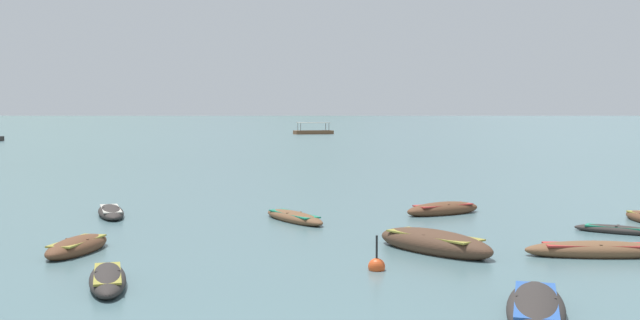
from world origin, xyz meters
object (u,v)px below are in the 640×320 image
Objects in this scene: rowboat_4 at (597,250)px; rowboat_10 at (294,217)px; rowboat_5 at (77,247)px; rowboat_7 at (617,230)px; rowboat_6 at (108,279)px; rowboat_1 at (443,209)px; rowboat_3 at (434,243)px; rowboat_2 at (536,309)px; mooring_buoy at (377,266)px; ferry_1 at (313,132)px; rowboat_0 at (111,212)px.

rowboat_10 is at bearing 143.96° from rowboat_4.
rowboat_7 is (18.29, 4.08, -0.08)m from rowboat_5.
rowboat_4 reaches higher than rowboat_7.
rowboat_4 is 1.20× the size of rowboat_6.
rowboat_1 is 0.95× the size of rowboat_10.
rowboat_3 is at bearing -152.92° from rowboat_7.
rowboat_3 is (-1.55, -8.51, 0.06)m from rowboat_1.
rowboat_7 is (5.98, 11.09, -0.09)m from rowboat_2.
rowboat_2 is at bearing -118.72° from rowboat_4.
rowboat_1 is at bearing 72.70° from mooring_buoy.
ferry_1 is (-2.66, 118.79, 0.29)m from rowboat_10.
mooring_buoy is at bearing -107.30° from rowboat_1.
ferry_1 is (-8.97, 116.61, 0.24)m from rowboat_1.
rowboat_0 is at bearing 132.27° from rowboat_2.
rowboat_2 is 14.99m from rowboat_10.
rowboat_0 is 1.03× the size of rowboat_10.
rowboat_2 reaches higher than rowboat_7.
rowboat_1 is at bearing 51.85° from rowboat_6.
rowboat_1 is 0.83× the size of rowboat_2.
rowboat_0 is 117.54m from ferry_1.
rowboat_3 is at bearing -31.37° from rowboat_0.
rowboat_0 is at bearing -176.71° from rowboat_1.
ferry_1 is at bearing 94.40° from rowboat_1.
rowboat_10 is at bearing 113.22° from rowboat_2.
mooring_buoy is (-3.51, -11.28, -0.10)m from rowboat_1.
rowboat_3 reaches higher than rowboat_10.
rowboat_3 reaches higher than rowboat_1.
rowboat_2 is at bearing -66.78° from rowboat_10.
rowboat_4 is 16.02m from rowboat_5.
rowboat_3 is 10.05m from rowboat_6.
rowboat_0 is at bearing 148.63° from rowboat_3.
rowboat_6 is (2.30, -4.31, -0.03)m from rowboat_5.
rowboat_6 is (-10.01, 2.70, -0.04)m from rowboat_2.
rowboat_1 reaches higher than rowboat_4.
rowboat_4 is 11.90m from rowboat_10.
rowboat_1 is at bearing 79.70° from rowboat_3.
rowboat_10 is 0.48× the size of ferry_1.
rowboat_3 is at bearing 172.15° from rowboat_4.
mooring_buoy is (-1.97, -2.77, -0.16)m from rowboat_3.
rowboat_2 reaches higher than rowboat_10.
rowboat_1 is 15.54m from rowboat_5.
rowboat_7 is at bearing 35.19° from mooring_buoy.
rowboat_3 is 1.46× the size of rowboat_7.
rowboat_6 is (3.75, -12.44, 0.01)m from rowboat_0.
rowboat_2 is (13.76, -15.14, 0.05)m from rowboat_0.
rowboat_0 reaches higher than rowboat_7.
rowboat_7 is at bearing 62.24° from rowboat_4.
rowboat_0 is 7.97m from rowboat_10.
rowboat_0 is at bearing 106.79° from rowboat_6.
rowboat_4 is 7.14m from mooring_buoy.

